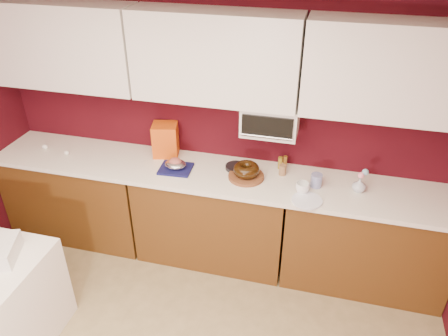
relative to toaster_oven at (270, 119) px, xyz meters
name	(u,v)px	position (x,y,z in m)	size (l,w,h in m)	color
ceiling	(25,46)	(-0.45, -2.10, 1.12)	(4.00, 4.50, 0.02)	white
wall_back	(221,120)	(-0.45, 0.15, -0.12)	(4.00, 0.02, 2.50)	#3C080F
base_cabinet_left	(81,195)	(-1.78, -0.17, -0.95)	(1.31, 0.58, 0.86)	#543110
base_cabinet_center	(213,216)	(-0.45, -0.17, -0.95)	(1.31, 0.58, 0.86)	#543110
base_cabinet_right	(365,240)	(0.88, -0.17, -0.95)	(1.31, 0.58, 0.86)	#543110
countertop	(212,174)	(-0.45, -0.17, -0.49)	(4.00, 0.62, 0.04)	white
upper_cabinet_left	(61,45)	(-1.78, -0.02, 0.48)	(1.31, 0.33, 0.70)	white
upper_cabinet_center	(215,57)	(-0.45, -0.02, 0.48)	(1.31, 0.33, 0.70)	white
upper_cabinet_right	(398,72)	(0.88, -0.02, 0.48)	(1.31, 0.33, 0.70)	white
toaster_oven	(270,119)	(0.00, 0.00, 0.00)	(0.45, 0.30, 0.25)	white
toaster_oven_door	(267,127)	(0.00, -0.16, 0.00)	(0.40, 0.02, 0.18)	black
toaster_oven_handle	(266,137)	(0.00, -0.18, -0.07)	(0.02, 0.02, 0.42)	silver
cake_base	(246,176)	(-0.15, -0.18, -0.46)	(0.30, 0.30, 0.03)	brown
bundt_cake	(246,170)	(-0.15, -0.18, -0.40)	(0.22, 0.22, 0.09)	black
navy_towel	(176,169)	(-0.76, -0.20, -0.46)	(0.27, 0.23, 0.02)	#131449
foil_ham_nest	(175,164)	(-0.76, -0.20, -0.42)	(0.18, 0.15, 0.07)	silver
roasted_ham	(175,162)	(-0.76, -0.20, -0.40)	(0.11, 0.09, 0.07)	#A8564D
pandoro_box	(166,140)	(-0.94, 0.03, -0.33)	(0.22, 0.20, 0.30)	#B72C0C
dark_pan	(236,167)	(-0.27, -0.06, -0.46)	(0.18, 0.18, 0.03)	black
coffee_mug	(303,187)	(0.32, -0.28, -0.42)	(0.10, 0.10, 0.11)	white
blue_jar	(316,180)	(0.42, -0.16, -0.42)	(0.09, 0.09, 0.11)	navy
flower_vase	(359,184)	(0.76, -0.15, -0.41)	(0.09, 0.09, 0.13)	silver
flower_pink	(361,175)	(0.76, -0.15, -0.33)	(0.05, 0.05, 0.05)	pink
flower_blue	(365,172)	(0.79, -0.13, -0.30)	(0.05, 0.05, 0.05)	#7BAEC5
china_plate	(307,200)	(0.37, -0.39, -0.47)	(0.24, 0.24, 0.01)	white
amber_bottle	(280,163)	(0.10, 0.04, -0.42)	(0.04, 0.04, 0.11)	olive
paper_cup	(283,170)	(0.14, -0.05, -0.43)	(0.06, 0.06, 0.09)	brown
egg_left	(45,147)	(-2.07, -0.16, -0.45)	(0.06, 0.05, 0.05)	white
egg_right	(66,153)	(-1.82, -0.20, -0.46)	(0.05, 0.04, 0.04)	white
amber_bottle_tall	(285,162)	(0.14, 0.06, -0.42)	(0.03, 0.03, 0.11)	brown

